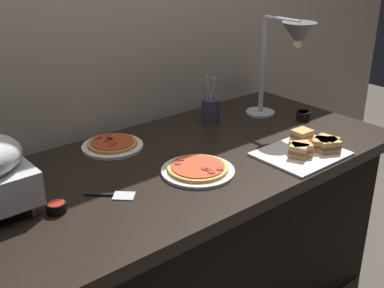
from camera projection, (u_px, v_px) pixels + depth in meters
name	position (u px, v px, depth m)	size (l,w,h in m)	color
back_wall	(101.00, 29.00, 2.02)	(4.40, 0.04, 2.40)	#B7A893
buffet_table	(176.00, 243.00, 1.99)	(1.90, 0.84, 0.76)	black
heat_lamp	(291.00, 44.00, 2.09)	(0.15, 0.34, 0.47)	#B7BABF
pizza_plate_front	(112.00, 145.00, 1.96)	(0.25, 0.25, 0.03)	white
pizza_plate_center	(198.00, 170.00, 1.75)	(0.27, 0.27, 0.03)	white
sandwich_platter	(309.00, 148.00, 1.91)	(0.33, 0.27, 0.06)	white
sauce_cup_near	(57.00, 207.00, 1.50)	(0.06, 0.06, 0.03)	black
sauce_cup_far	(303.00, 115.00, 2.26)	(0.07, 0.07, 0.04)	black
utensil_holder	(211.00, 109.00, 2.23)	(0.08, 0.08, 0.23)	#383347
serving_spatula	(112.00, 195.00, 1.60)	(0.15, 0.14, 0.01)	#B7BABF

